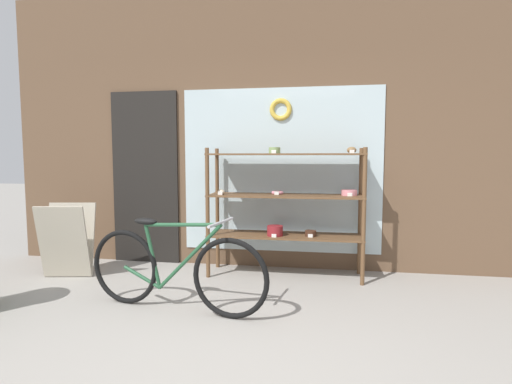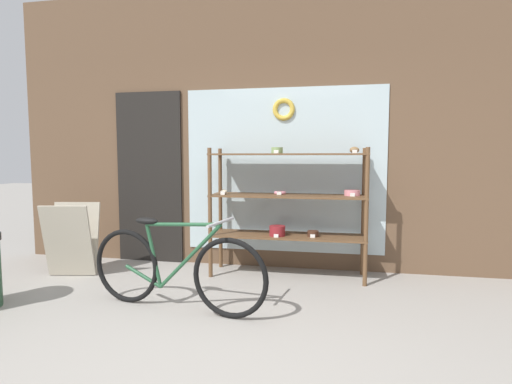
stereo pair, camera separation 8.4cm
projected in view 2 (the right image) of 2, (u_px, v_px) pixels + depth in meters
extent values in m
plane|color=gray|center=(206.00, 364.00, 2.52)|extent=(30.00, 30.00, 0.00)
cube|color=brown|center=(267.00, 129.00, 4.68)|extent=(6.33, 0.08, 3.28)
cube|color=silver|center=(284.00, 171.00, 4.64)|extent=(2.31, 0.02, 1.90)
cube|color=black|center=(150.00, 178.00, 4.96)|extent=(0.84, 0.03, 2.10)
torus|color=gold|center=(284.00, 109.00, 4.56)|extent=(0.26, 0.06, 0.26)
cylinder|color=brown|center=(210.00, 213.00, 4.31)|extent=(0.04, 0.04, 1.41)
cylinder|color=brown|center=(366.00, 217.00, 4.00)|extent=(0.04, 0.04, 1.41)
cylinder|color=brown|center=(220.00, 208.00, 4.70)|extent=(0.04, 0.04, 1.41)
cylinder|color=brown|center=(363.00, 212.00, 4.39)|extent=(0.04, 0.04, 1.41)
cube|color=brown|center=(287.00, 236.00, 4.37)|extent=(1.68, 0.45, 0.02)
cube|color=brown|center=(288.00, 196.00, 4.33)|extent=(1.68, 0.45, 0.02)
cube|color=brown|center=(288.00, 154.00, 4.29)|extent=(1.68, 0.45, 0.02)
cylinder|color=pink|center=(352.00, 193.00, 4.25)|extent=(0.17, 0.17, 0.06)
cube|color=white|center=(353.00, 195.00, 4.16)|extent=(0.05, 0.00, 0.04)
cylinder|color=#7A995B|center=(277.00, 150.00, 4.30)|extent=(0.12, 0.12, 0.07)
cube|color=white|center=(276.00, 152.00, 4.23)|extent=(0.05, 0.00, 0.04)
torus|color=pink|center=(280.00, 193.00, 4.42)|extent=(0.13, 0.13, 0.03)
cube|color=white|center=(279.00, 193.00, 4.34)|extent=(0.05, 0.00, 0.04)
ellipsoid|color=tan|center=(274.00, 230.00, 4.47)|extent=(0.10, 0.08, 0.07)
cube|color=white|center=(273.00, 232.00, 4.42)|extent=(0.05, 0.00, 0.04)
ellipsoid|color=brown|center=(354.00, 150.00, 4.16)|extent=(0.10, 0.08, 0.07)
cube|color=white|center=(355.00, 152.00, 4.11)|extent=(0.05, 0.00, 0.04)
cylinder|color=maroon|center=(277.00, 231.00, 4.31)|extent=(0.17, 0.17, 0.11)
cube|color=white|center=(276.00, 236.00, 4.22)|extent=(0.05, 0.00, 0.04)
cylinder|color=#422619|center=(313.00, 234.00, 4.28)|extent=(0.12, 0.12, 0.06)
cube|color=white|center=(313.00, 236.00, 4.21)|extent=(0.05, 0.00, 0.04)
ellipsoid|color=beige|center=(224.00, 192.00, 4.40)|extent=(0.08, 0.07, 0.06)
cube|color=white|center=(223.00, 193.00, 4.35)|extent=(0.05, 0.00, 0.04)
torus|color=black|center=(126.00, 266.00, 3.58)|extent=(0.66, 0.16, 0.67)
torus|color=black|center=(230.00, 278.00, 3.22)|extent=(0.66, 0.16, 0.67)
cylinder|color=#235133|center=(190.00, 257.00, 3.34)|extent=(0.61, 0.14, 0.60)
cylinder|color=#235133|center=(182.00, 224.00, 3.34)|extent=(0.71, 0.15, 0.07)
cylinder|color=#235133|center=(154.00, 255.00, 3.47)|extent=(0.16, 0.06, 0.55)
cylinder|color=#235133|center=(143.00, 276.00, 3.52)|extent=(0.37, 0.10, 0.18)
ellipsoid|color=black|center=(147.00, 221.00, 3.46)|extent=(0.23, 0.13, 0.06)
cylinder|color=#B2B2B7|center=(221.00, 222.00, 3.21)|extent=(0.10, 0.46, 0.02)
cube|color=#B2A893|center=(68.00, 241.00, 4.29)|extent=(0.54, 0.29, 0.79)
cube|color=#B2A893|center=(75.00, 238.00, 4.47)|extent=(0.54, 0.29, 0.79)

